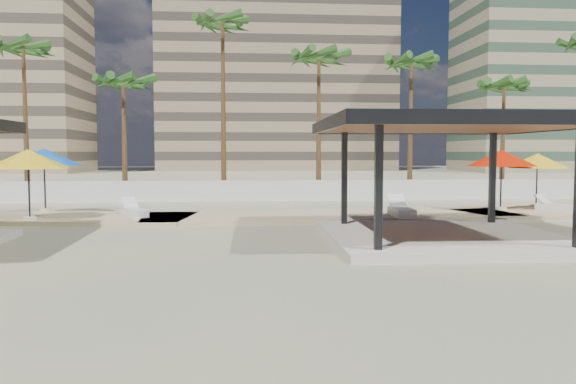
# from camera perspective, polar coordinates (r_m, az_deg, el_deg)

# --- Properties ---
(ground) EXTENTS (200.00, 200.00, 0.00)m
(ground) POSITION_cam_1_polar(r_m,az_deg,el_deg) (17.27, 1.62, -5.40)
(ground) COLOR tan
(ground) RESTS_ON ground
(promenade) EXTENTS (44.45, 7.97, 0.24)m
(promenade) POSITION_cam_1_polar(r_m,az_deg,el_deg) (25.06, 4.21, -2.33)
(promenade) COLOR #C6B284
(promenade) RESTS_ON ground
(boundary_wall) EXTENTS (56.00, 0.30, 1.20)m
(boundary_wall) POSITION_cam_1_polar(r_m,az_deg,el_deg) (33.06, -1.48, 0.15)
(boundary_wall) COLOR silver
(boundary_wall) RESTS_ON ground
(building_mid) EXTENTS (38.00, 16.00, 30.40)m
(building_mid) POSITION_cam_1_polar(r_m,az_deg,el_deg) (95.80, -1.25, 10.86)
(building_mid) COLOR #847259
(building_mid) RESTS_ON ground
(building_east) EXTENTS (32.00, 15.00, 36.40)m
(building_east) POSITION_cam_1_polar(r_m,az_deg,el_deg) (97.86, 26.57, 12.07)
(building_east) COLOR gray
(building_east) RESTS_ON ground
(pavilion_central) EXTENTS (7.84, 7.84, 3.90)m
(pavilion_central) POSITION_cam_1_polar(r_m,az_deg,el_deg) (18.58, 15.67, 2.34)
(pavilion_central) COLOR beige
(pavilion_central) RESTS_ON ground
(umbrella_b) EXTENTS (4.12, 4.12, 2.78)m
(umbrella_b) POSITION_cam_1_polar(r_m,az_deg,el_deg) (24.20, -24.90, 3.04)
(umbrella_b) COLOR beige
(umbrella_b) RESTS_ON promenade
(umbrella_c) EXTENTS (4.13, 4.13, 2.78)m
(umbrella_c) POSITION_cam_1_polar(r_m,az_deg,el_deg) (27.85, 20.88, 3.22)
(umbrella_c) COLOR beige
(umbrella_c) RESTS_ON promenade
(umbrella_e) EXTENTS (3.03, 3.03, 2.62)m
(umbrella_e) POSITION_cam_1_polar(r_m,az_deg,el_deg) (29.81, 24.00, 2.91)
(umbrella_e) COLOR beige
(umbrella_e) RESTS_ON promenade
(umbrella_f) EXTENTS (3.92, 3.92, 2.85)m
(umbrella_f) POSITION_cam_1_polar(r_m,az_deg,el_deg) (27.56, -23.55, 3.27)
(umbrella_f) COLOR beige
(umbrella_f) RESTS_ON promenade
(lounger_a) EXTENTS (1.45, 2.04, 0.74)m
(lounger_a) POSITION_cam_1_polar(r_m,az_deg,el_deg) (24.40, -15.34, -1.93)
(lounger_a) COLOR silver
(lounger_a) RESTS_ON promenade
(lounger_b) EXTENTS (0.82, 2.26, 0.85)m
(lounger_b) POSITION_cam_1_polar(r_m,az_deg,el_deg) (23.85, 11.42, -1.94)
(lounger_b) COLOR silver
(lounger_b) RESTS_ON promenade
(lounger_c) EXTENTS (1.50, 1.95, 0.72)m
(lounger_c) POSITION_cam_1_polar(r_m,az_deg,el_deg) (28.35, 25.58, -1.38)
(lounger_c) COLOR silver
(lounger_c) RESTS_ON promenade
(palm_b) EXTENTS (3.00, 3.00, 9.97)m
(palm_b) POSITION_cam_1_polar(r_m,az_deg,el_deg) (38.42, -25.29, 12.53)
(palm_b) COLOR brown
(palm_b) RESTS_ON ground
(palm_c) EXTENTS (3.00, 3.00, 7.92)m
(palm_c) POSITION_cam_1_polar(r_m,az_deg,el_deg) (35.96, -16.41, 10.25)
(palm_c) COLOR brown
(palm_c) RESTS_ON ground
(palm_d) EXTENTS (3.00, 3.00, 11.76)m
(palm_d) POSITION_cam_1_polar(r_m,az_deg,el_deg) (36.64, -6.66, 15.96)
(palm_d) COLOR brown
(palm_d) RESTS_ON ground
(palm_e) EXTENTS (3.00, 3.00, 9.61)m
(palm_e) POSITION_cam_1_polar(r_m,az_deg,el_deg) (36.11, 3.16, 12.93)
(palm_e) COLOR brown
(palm_e) RESTS_ON ground
(palm_f) EXTENTS (3.00, 3.00, 9.39)m
(palm_f) POSITION_cam_1_polar(r_m,az_deg,el_deg) (37.56, 12.43, 12.18)
(palm_f) COLOR brown
(palm_f) RESTS_ON ground
(palm_g) EXTENTS (3.00, 3.00, 7.94)m
(palm_g) POSITION_cam_1_polar(r_m,az_deg,el_deg) (39.19, 21.10, 9.64)
(palm_g) COLOR brown
(palm_g) RESTS_ON ground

